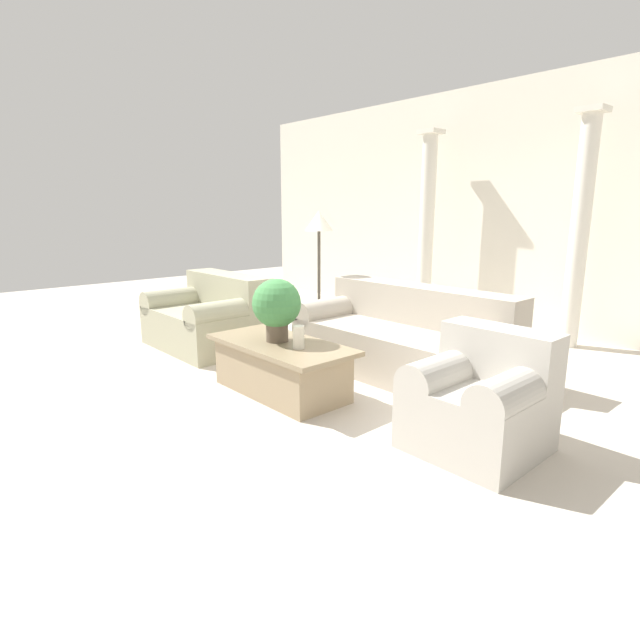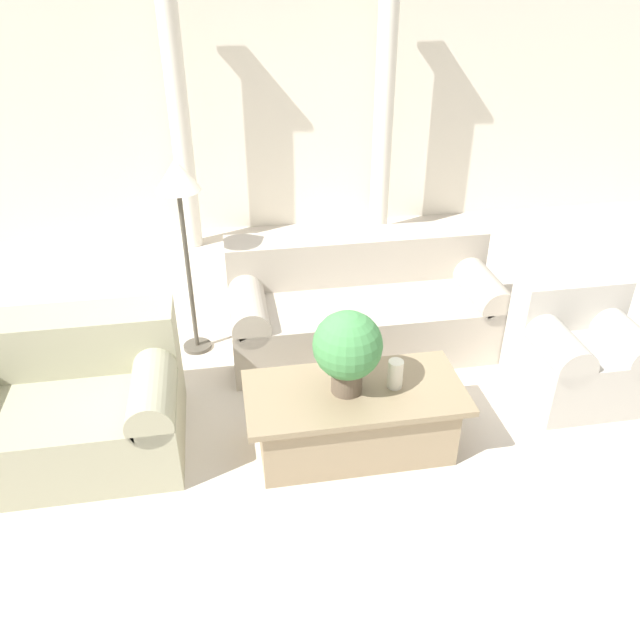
{
  "view_description": "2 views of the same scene",
  "coord_description": "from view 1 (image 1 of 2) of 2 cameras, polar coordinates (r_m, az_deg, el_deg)",
  "views": [
    {
      "loc": [
        3.22,
        -3.04,
        1.57
      ],
      "look_at": [
        0.15,
        -0.28,
        0.66
      ],
      "focal_mm": 28.0,
      "sensor_mm": 36.0,
      "label": 1
    },
    {
      "loc": [
        -0.82,
        -3.53,
        2.82
      ],
      "look_at": [
        -0.22,
        -0.01,
        0.67
      ],
      "focal_mm": 35.0,
      "sensor_mm": 36.0,
      "label": 2
    }
  ],
  "objects": [
    {
      "name": "ground_plane",
      "position": [
        4.7,
        1.27,
        -7.03
      ],
      "size": [
        16.0,
        16.0,
        0.0
      ],
      "primitive_type": "plane",
      "color": "beige"
    },
    {
      "name": "potted_plant",
      "position": [
        4.28,
        -4.98,
        1.69
      ],
      "size": [
        0.42,
        0.42,
        0.55
      ],
      "color": "brown",
      "rests_on": "coffee_table"
    },
    {
      "name": "armchair",
      "position": [
        3.51,
        17.88,
        -8.48
      ],
      "size": [
        0.78,
        0.78,
        0.8
      ],
      "color": "#B7B2A8",
      "rests_on": "ground_plane"
    },
    {
      "name": "sofa_long",
      "position": [
        4.96,
        9.55,
        -2.04
      ],
      "size": [
        2.13,
        0.98,
        0.83
      ],
      "color": "#ADA393",
      "rests_on": "ground_plane"
    },
    {
      "name": "column_right",
      "position": [
        6.4,
        27.56,
        9.13
      ],
      "size": [
        0.29,
        0.29,
        2.65
      ],
      "color": "silver",
      "rests_on": "ground_plane"
    },
    {
      "name": "floor_lamp",
      "position": [
        5.81,
        -0.12,
        10.01
      ],
      "size": [
        0.32,
        0.32,
        1.56
      ],
      "color": "#4C473D",
      "rests_on": "ground_plane"
    },
    {
      "name": "column_left",
      "position": [
        7.4,
        12.1,
        10.51
      ],
      "size": [
        0.29,
        0.29,
        2.65
      ],
      "color": "silver",
      "rests_on": "ground_plane"
    },
    {
      "name": "pillar_candle",
      "position": [
        4.09,
        -2.46,
        -1.97
      ],
      "size": [
        0.1,
        0.1,
        0.19
      ],
      "color": "silver",
      "rests_on": "coffee_table"
    },
    {
      "name": "loveseat",
      "position": [
        5.96,
        -12.48,
        0.36
      ],
      "size": [
        1.38,
        0.98,
        0.83
      ],
      "color": "#A5A386",
      "rests_on": "ground_plane"
    },
    {
      "name": "coffee_table",
      "position": [
        4.37,
        -4.49,
        -5.36
      ],
      "size": [
        1.37,
        0.66,
        0.45
      ],
      "color": "#998466",
      "rests_on": "ground_plane"
    },
    {
      "name": "wall_back",
      "position": [
        7.16,
        21.68,
        11.86
      ],
      "size": [
        10.0,
        0.06,
        3.2
      ],
      "color": "silver",
      "rests_on": "ground_plane"
    }
  ]
}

